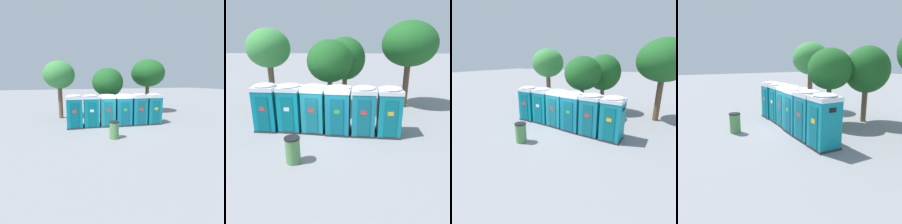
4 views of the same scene
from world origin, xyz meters
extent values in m
plane|color=gray|center=(0.00, 0.00, 0.00)|extent=(120.00, 120.00, 0.00)
cube|color=#2D2D33|center=(-3.16, 0.63, 0.05)|extent=(1.27, 1.27, 0.10)
cube|color=#077E93|center=(-3.16, 0.63, 1.15)|extent=(1.21, 1.21, 2.10)
cube|color=#076273|center=(-3.19, 0.05, 1.07)|extent=(0.63, 0.07, 1.85)
cube|color=red|center=(-3.20, 0.03, 1.35)|extent=(0.28, 0.03, 0.20)
cube|color=black|center=(-2.58, 0.59, 1.89)|extent=(0.05, 0.36, 0.20)
cube|color=white|center=(-3.16, 0.63, 2.30)|extent=(1.25, 1.25, 0.20)
ellipsoid|color=white|center=(-3.16, 0.63, 2.45)|extent=(1.19, 1.19, 0.18)
cube|color=#2D2D33|center=(-1.87, 0.59, 0.05)|extent=(1.30, 1.31, 0.10)
cube|color=#088596|center=(-1.87, 0.59, 1.15)|extent=(1.24, 1.25, 2.10)
cube|color=#076775|center=(-1.93, 0.01, 1.07)|extent=(0.62, 0.09, 1.85)
cube|color=white|center=(-1.94, -0.01, 1.35)|extent=(0.28, 0.04, 0.20)
cube|color=black|center=(-1.30, 0.53, 1.89)|extent=(0.06, 0.36, 0.20)
cube|color=white|center=(-1.87, 0.59, 2.30)|extent=(1.27, 1.29, 0.20)
ellipsoid|color=white|center=(-1.87, 0.59, 2.45)|extent=(1.21, 1.22, 0.18)
cube|color=#2D2D33|center=(-0.60, 0.46, 0.05)|extent=(1.31, 1.33, 0.10)
cube|color=teal|center=(-0.60, 0.46, 1.15)|extent=(1.25, 1.27, 2.10)
cube|color=#136C7A|center=(-0.67, -0.12, 1.07)|extent=(0.61, 0.11, 1.85)
cube|color=red|center=(-0.68, -0.14, 1.35)|extent=(0.28, 0.04, 0.20)
cube|color=black|center=(-0.04, 0.39, 1.89)|extent=(0.07, 0.36, 0.20)
cube|color=white|center=(-0.60, 0.46, 2.30)|extent=(1.28, 1.31, 0.20)
ellipsoid|color=white|center=(-0.60, 0.46, 2.45)|extent=(1.22, 1.25, 0.18)
cube|color=#2D2D33|center=(0.67, 0.26, 0.05)|extent=(1.35, 1.32, 0.10)
cube|color=#117D99|center=(0.67, 0.26, 1.15)|extent=(1.29, 1.25, 2.10)
cube|color=#0D6177|center=(0.61, -0.32, 1.07)|extent=(0.65, 0.10, 1.85)
cube|color=green|center=(0.61, -0.34, 1.35)|extent=(0.28, 0.04, 0.20)
cube|color=black|center=(1.27, 0.20, 1.89)|extent=(0.06, 0.36, 0.20)
cube|color=white|center=(0.67, 0.26, 2.30)|extent=(1.33, 1.29, 0.20)
ellipsoid|color=white|center=(0.67, 0.26, 2.45)|extent=(1.26, 1.23, 0.18)
cube|color=#2D2D33|center=(1.94, 0.15, 0.05)|extent=(1.25, 1.27, 0.10)
cube|color=teal|center=(1.94, 0.15, 1.15)|extent=(1.19, 1.21, 2.10)
cube|color=#0E6273|center=(1.91, -0.43, 1.07)|extent=(0.62, 0.07, 1.85)
cube|color=red|center=(1.91, -0.45, 1.35)|extent=(0.28, 0.02, 0.20)
cube|color=black|center=(2.52, 0.12, 1.89)|extent=(0.05, 0.36, 0.20)
cube|color=white|center=(1.94, 0.15, 2.30)|extent=(1.23, 1.24, 0.20)
ellipsoid|color=white|center=(1.94, 0.15, 2.45)|extent=(1.17, 1.18, 0.18)
cube|color=#2D2D33|center=(3.22, 0.05, 0.05)|extent=(1.24, 1.27, 0.10)
cube|color=#0E8293|center=(3.22, 0.05, 1.15)|extent=(1.18, 1.21, 2.10)
cube|color=#0B6572|center=(3.18, -0.53, 1.07)|extent=(0.61, 0.07, 1.85)
cube|color=yellow|center=(3.18, -0.55, 1.35)|extent=(0.28, 0.03, 0.20)
cube|color=black|center=(3.79, 0.02, 1.89)|extent=(0.05, 0.36, 0.20)
cube|color=white|center=(3.22, 0.05, 2.30)|extent=(1.22, 1.25, 0.20)
ellipsoid|color=white|center=(3.22, 0.05, 2.45)|extent=(1.16, 1.19, 0.18)
cylinder|color=brown|center=(0.99, 5.25, 1.28)|extent=(0.34, 0.34, 2.57)
ellipsoid|color=#1E5B23|center=(0.99, 5.25, 3.37)|extent=(2.84, 2.84, 2.93)
cylinder|color=brown|center=(5.29, 4.97, 1.77)|extent=(0.40, 0.40, 3.55)
ellipsoid|color=#1E5B23|center=(5.29, 4.97, 4.36)|extent=(3.67, 3.67, 2.97)
cylinder|color=brown|center=(-4.09, 4.59, 1.70)|extent=(0.40, 0.40, 3.40)
ellipsoid|color=#3D8C42|center=(-4.09, 4.59, 4.10)|extent=(2.88, 2.88, 2.56)
cylinder|color=brown|center=(0.08, 3.02, 1.36)|extent=(0.30, 0.30, 2.73)
ellipsoid|color=#1E5B23|center=(0.08, 3.02, 3.42)|extent=(2.75, 2.75, 2.52)
cylinder|color=#518C4C|center=(-1.06, -2.70, 0.52)|extent=(0.58, 0.58, 1.04)
cylinder|color=black|center=(-1.06, -2.70, 1.07)|extent=(0.62, 0.62, 0.06)
camera|label=1|loc=(-4.27, -12.65, 3.59)|focal=28.00mm
camera|label=2|loc=(0.95, -10.33, 4.79)|focal=35.00mm
camera|label=3|loc=(5.33, -9.31, 4.42)|focal=28.00mm
camera|label=4|loc=(10.46, -6.09, 3.87)|focal=35.00mm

